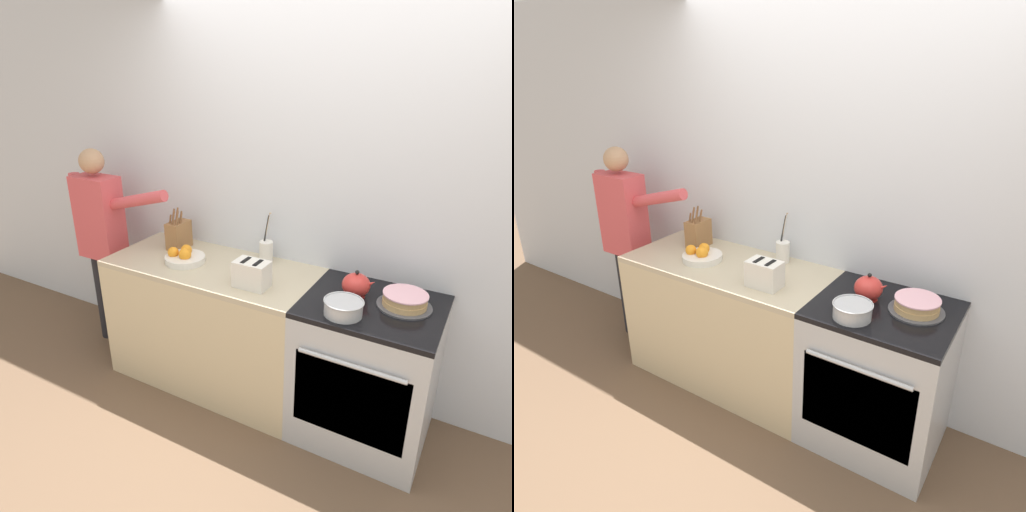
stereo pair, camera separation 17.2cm
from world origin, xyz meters
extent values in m
plane|color=brown|center=(0.00, 0.00, 0.00)|extent=(16.00, 16.00, 0.00)
cube|color=silver|center=(0.00, 0.67, 1.30)|extent=(8.00, 0.04, 2.60)
cube|color=beige|center=(-0.73, 0.32, 0.43)|extent=(1.41, 0.65, 0.86)
cube|color=#BCAD8E|center=(-0.73, 0.32, 0.88)|extent=(1.41, 0.65, 0.03)
cube|color=#B7BABF|center=(0.35, 0.32, 0.43)|extent=(0.76, 0.65, 0.87)
cube|color=black|center=(0.35, 0.01, 0.45)|extent=(0.63, 0.01, 0.48)
cylinder|color=#B7BABF|center=(0.35, -0.02, 0.71)|extent=(0.57, 0.02, 0.02)
cube|color=black|center=(0.35, 0.32, 0.88)|extent=(0.76, 0.65, 0.03)
cylinder|color=#4C4C51|center=(0.51, 0.38, 0.90)|extent=(0.30, 0.30, 0.01)
cylinder|color=tan|center=(0.51, 0.38, 0.92)|extent=(0.24, 0.24, 0.03)
cylinder|color=tan|center=(0.51, 0.38, 0.95)|extent=(0.23, 0.23, 0.03)
cylinder|color=#EFB2C1|center=(0.51, 0.38, 0.97)|extent=(0.24, 0.24, 0.01)
cylinder|color=red|center=(0.23, 0.37, 0.90)|extent=(0.11, 0.11, 0.01)
ellipsoid|color=red|center=(0.23, 0.37, 0.96)|extent=(0.16, 0.16, 0.14)
cone|color=red|center=(0.31, 0.37, 0.99)|extent=(0.08, 0.04, 0.07)
sphere|color=black|center=(0.23, 0.37, 1.04)|extent=(0.02, 0.02, 0.02)
cylinder|color=#B7BABF|center=(0.24, 0.13, 0.93)|extent=(0.20, 0.20, 0.08)
torus|color=#B7BABF|center=(0.24, 0.13, 0.98)|extent=(0.21, 0.21, 0.01)
cube|color=olive|center=(-1.10, 0.46, 0.99)|extent=(0.11, 0.18, 0.20)
cylinder|color=brown|center=(-1.13, 0.42, 1.12)|extent=(0.01, 0.03, 0.06)
cylinder|color=brown|center=(-1.10, 0.42, 1.14)|extent=(0.01, 0.04, 0.09)
cylinder|color=brown|center=(-1.07, 0.42, 1.14)|extent=(0.01, 0.04, 0.09)
cylinder|color=brown|center=(-1.13, 0.46, 1.14)|extent=(0.01, 0.04, 0.09)
cylinder|color=brown|center=(-1.10, 0.46, 1.13)|extent=(0.01, 0.04, 0.08)
cylinder|color=brown|center=(-1.07, 0.46, 1.13)|extent=(0.01, 0.04, 0.07)
cylinder|color=brown|center=(-1.13, 0.50, 1.14)|extent=(0.01, 0.04, 0.09)
cylinder|color=brown|center=(-1.10, 0.50, 1.13)|extent=(0.01, 0.03, 0.07)
cylinder|color=silver|center=(-0.44, 0.55, 0.97)|extent=(0.09, 0.09, 0.14)
cylinder|color=#B7BABF|center=(-0.45, 0.57, 1.09)|extent=(0.06, 0.03, 0.28)
cylinder|color=#A37A51|center=(-0.45, 0.57, 1.09)|extent=(0.06, 0.04, 0.29)
cylinder|color=black|center=(-0.46, 0.57, 1.08)|extent=(0.05, 0.04, 0.27)
cylinder|color=silver|center=(-0.91, 0.28, 0.92)|extent=(0.27, 0.27, 0.04)
sphere|color=orange|center=(-0.99, 0.25, 0.96)|extent=(0.07, 0.07, 0.07)
sphere|color=orange|center=(-0.89, 0.26, 0.96)|extent=(0.08, 0.08, 0.08)
sphere|color=orange|center=(-0.93, 0.33, 0.96)|extent=(0.08, 0.08, 0.08)
cube|color=silver|center=(-0.34, 0.18, 0.98)|extent=(0.20, 0.14, 0.16)
cube|color=black|center=(-0.38, 0.18, 1.06)|extent=(0.02, 0.09, 0.00)
cube|color=black|center=(-0.30, 0.18, 1.06)|extent=(0.02, 0.09, 0.00)
cube|color=black|center=(-0.45, 0.18, 1.01)|extent=(0.02, 0.02, 0.01)
cylinder|color=black|center=(-1.82, 0.33, 0.38)|extent=(0.11, 0.11, 0.75)
cylinder|color=black|center=(-1.66, 0.33, 0.38)|extent=(0.11, 0.11, 0.75)
cube|color=#D14C51|center=(-1.74, 0.33, 1.06)|extent=(0.34, 0.20, 0.62)
cylinder|color=#D14C51|center=(-1.95, 0.33, 1.11)|extent=(0.08, 0.08, 0.53)
cylinder|color=#D14C51|center=(-1.35, 0.33, 1.25)|extent=(0.53, 0.08, 0.21)
sphere|color=tan|center=(-1.74, 0.33, 1.48)|extent=(0.18, 0.18, 0.18)
camera|label=1|loc=(0.87, -1.93, 2.13)|focal=32.00mm
camera|label=2|loc=(1.02, -1.84, 2.13)|focal=32.00mm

